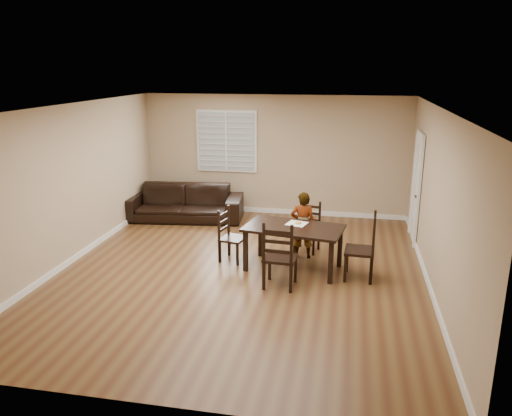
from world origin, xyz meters
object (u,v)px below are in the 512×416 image
(chair_near, at_px, (309,228))
(donut, at_px, (298,222))
(chair_far, at_px, (278,259))
(chair_right, at_px, (368,250))
(chair_left, at_px, (227,236))
(child, at_px, (303,225))
(dining_table, at_px, (294,232))
(sofa, at_px, (184,203))

(chair_near, relative_size, donut, 8.21)
(chair_far, distance_m, chair_right, 1.49)
(chair_right, bearing_deg, donut, -104.17)
(chair_far, height_order, chair_right, chair_right)
(chair_far, bearing_deg, chair_left, -40.86)
(chair_near, relative_size, chair_right, 0.84)
(chair_near, height_order, child, child)
(dining_table, bearing_deg, chair_near, 89.72)
(chair_near, xyz_separation_m, donut, (-0.12, -0.82, 0.35))
(chair_near, height_order, chair_left, chair_left)
(dining_table, xyz_separation_m, chair_near, (0.17, 0.99, -0.24))
(chair_near, distance_m, chair_left, 1.57)
(donut, relative_size, sofa, 0.04)
(sofa, bearing_deg, chair_left, -61.14)
(dining_table, distance_m, chair_far, 0.87)
(chair_near, height_order, chair_right, chair_right)
(chair_near, bearing_deg, sofa, 166.77)
(chair_left, height_order, child, child)
(sofa, bearing_deg, donut, -44.93)
(dining_table, xyz_separation_m, chair_left, (-1.19, 0.21, -0.23))
(chair_near, xyz_separation_m, chair_left, (-1.36, -0.79, 0.01))
(child, distance_m, donut, 0.43)
(dining_table, height_order, donut, donut)
(chair_right, bearing_deg, sofa, -119.83)
(chair_right, height_order, donut, chair_right)
(child, xyz_separation_m, sofa, (-2.83, 1.80, -0.22))
(chair_left, xyz_separation_m, child, (1.29, 0.36, 0.17))
(chair_left, bearing_deg, dining_table, -87.03)
(chair_near, bearing_deg, dining_table, -87.72)
(sofa, bearing_deg, chair_near, -32.00)
(chair_far, relative_size, child, 0.90)
(chair_left, distance_m, sofa, 2.66)
(chair_near, relative_size, chair_far, 0.85)
(chair_left, bearing_deg, sofa, 48.35)
(chair_right, relative_size, sofa, 0.42)
(dining_table, relative_size, chair_far, 1.59)
(chair_far, bearing_deg, chair_near, -95.37)
(chair_far, height_order, sofa, chair_far)
(chair_left, bearing_deg, chair_near, -47.20)
(dining_table, xyz_separation_m, chair_far, (-0.13, -0.85, -0.17))
(dining_table, relative_size, chair_near, 1.87)
(chair_left, height_order, donut, chair_left)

